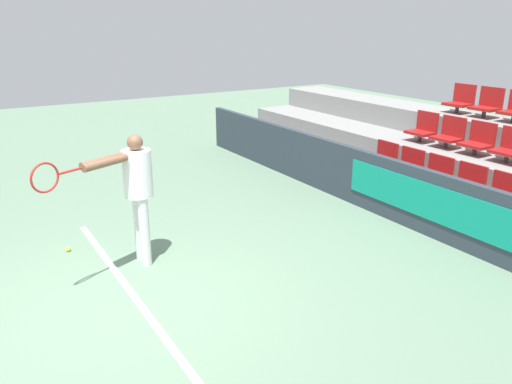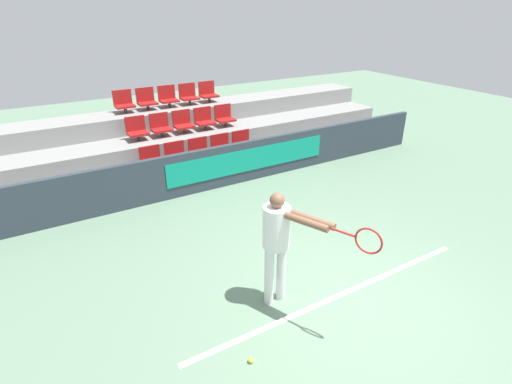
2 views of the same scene
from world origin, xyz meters
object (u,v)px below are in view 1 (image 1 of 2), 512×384
(stadium_chair_4, at_px, (503,195))
(tennis_ball, at_px, (68,249))
(stadium_chair_10, at_px, (460,100))
(stadium_chair_11, at_px, (488,104))
(stadium_chair_5, at_px, (423,128))
(stadium_chair_6, at_px, (449,134))
(stadium_chair_7, at_px, (478,140))
(stadium_chair_0, at_px, (383,159))
(stadium_chair_3, at_px, (467,184))
(tennis_player, at_px, (134,185))
(stadium_chair_8, at_px, (511,147))
(stadium_chair_2, at_px, (436,175))
(stadium_chair_1, at_px, (408,166))

(stadium_chair_4, relative_size, tennis_ball, 8.10)
(stadium_chair_10, height_order, stadium_chair_11, same)
(stadium_chair_5, bearing_deg, stadium_chair_6, 0.00)
(stadium_chair_6, height_order, stadium_chair_7, same)
(stadium_chair_5, relative_size, stadium_chair_7, 1.00)
(stadium_chair_0, distance_m, stadium_chair_3, 1.70)
(stadium_chair_10, bearing_deg, stadium_chair_3, -48.48)
(stadium_chair_4, distance_m, tennis_ball, 6.00)
(stadium_chair_5, bearing_deg, stadium_chair_4, -22.96)
(stadium_chair_11, bearing_deg, stadium_chair_6, -90.00)
(stadium_chair_4, height_order, tennis_player, tennis_player)
(stadium_chair_11, distance_m, tennis_player, 6.50)
(stadium_chair_8, xyz_separation_m, stadium_chair_11, (-1.13, 0.96, 0.44))
(stadium_chair_6, height_order, tennis_ball, stadium_chair_6)
(stadium_chair_5, bearing_deg, stadium_chair_2, -40.27)
(stadium_chair_7, height_order, stadium_chair_11, stadium_chair_11)
(stadium_chair_4, bearing_deg, stadium_chair_11, 131.52)
(stadium_chair_11, bearing_deg, stadium_chair_1, -90.00)
(stadium_chair_1, relative_size, stadium_chair_5, 1.00)
(stadium_chair_5, bearing_deg, stadium_chair_7, 0.00)
(stadium_chair_3, distance_m, tennis_ball, 5.76)
(stadium_chair_8, height_order, tennis_player, tennis_player)
(stadium_chair_1, distance_m, stadium_chair_4, 1.70)
(stadium_chair_3, distance_m, stadium_chair_7, 1.20)
(stadium_chair_11, bearing_deg, stadium_chair_2, -73.56)
(tennis_player, bearing_deg, stadium_chair_1, 63.94)
(stadium_chair_4, height_order, stadium_chair_5, stadium_chair_5)
(stadium_chair_5, distance_m, stadium_chair_7, 1.13)
(stadium_chair_3, relative_size, stadium_chair_4, 1.00)
(stadium_chair_10, relative_size, tennis_player, 0.32)
(stadium_chair_7, xyz_separation_m, stadium_chair_8, (0.57, 0.00, 0.00))
(stadium_chair_1, distance_m, tennis_player, 4.58)
(stadium_chair_10, relative_size, stadium_chair_11, 1.00)
(stadium_chair_4, height_order, stadium_chair_8, stadium_chair_8)
(stadium_chair_0, bearing_deg, tennis_ball, -95.74)
(stadium_chair_7, height_order, tennis_player, tennis_player)
(stadium_chair_0, xyz_separation_m, stadium_chair_3, (1.70, 0.00, 0.00))
(stadium_chair_2, relative_size, stadium_chair_7, 1.00)
(stadium_chair_10, bearing_deg, stadium_chair_6, -59.45)
(stadium_chair_4, height_order, stadium_chair_10, stadium_chair_10)
(stadium_chair_0, relative_size, tennis_player, 0.32)
(stadium_chair_11, xyz_separation_m, tennis_ball, (-1.10, -7.19, -1.52))
(stadium_chair_2, distance_m, stadium_chair_4, 1.13)
(stadium_chair_2, height_order, stadium_chair_4, same)
(stadium_chair_0, distance_m, stadium_chair_2, 1.13)
(stadium_chair_6, distance_m, stadium_chair_7, 0.57)
(stadium_chair_0, height_order, stadium_chair_2, same)
(stadium_chair_1, bearing_deg, stadium_chair_6, 90.00)
(stadium_chair_2, distance_m, tennis_player, 4.64)
(stadium_chair_6, relative_size, tennis_player, 0.32)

